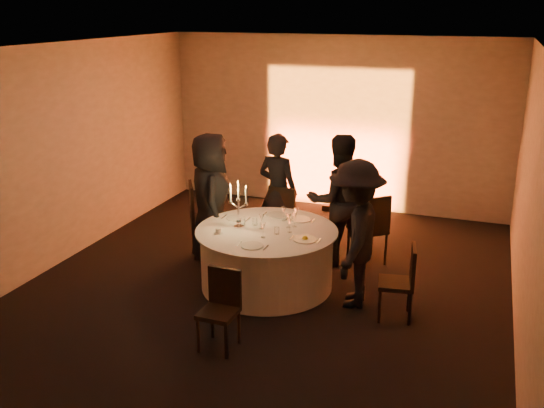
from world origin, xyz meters
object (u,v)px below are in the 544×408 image
(chair_left, at_px, (201,215))
(guest_back_right, at_px, (338,200))
(guest_left, at_px, (211,198))
(coffee_cup, at_px, (218,231))
(candelabra, at_px, (238,211))
(banquet_table, at_px, (267,258))
(guest_back_left, at_px, (278,192))
(guest_right, at_px, (355,234))
(chair_right, at_px, (403,278))
(chair_back_left, at_px, (285,213))
(chair_back_right, at_px, (371,226))
(chair_front, at_px, (221,304))

(chair_left, xyz_separation_m, guest_back_right, (1.91, 0.40, 0.31))
(guest_left, height_order, coffee_cup, guest_left)
(chair_left, height_order, candelabra, candelabra)
(banquet_table, xyz_separation_m, guest_back_left, (-0.30, 1.29, 0.48))
(guest_right, bearing_deg, chair_right, 68.83)
(banquet_table, height_order, chair_left, chair_left)
(guest_left, height_order, guest_back_left, guest_left)
(chair_back_left, bearing_deg, candelabra, 90.09)
(chair_back_right, xyz_separation_m, coffee_cup, (-1.63, -1.45, 0.23))
(chair_left, distance_m, coffee_cup, 1.23)
(banquet_table, bearing_deg, guest_left, 152.27)
(chair_right, bearing_deg, coffee_cup, -98.37)
(banquet_table, bearing_deg, guest_back_right, 58.08)
(chair_back_right, height_order, chair_front, chair_back_right)
(candelabra, bearing_deg, coffee_cup, -117.92)
(chair_back_left, bearing_deg, chair_front, 102.39)
(guest_back_left, xyz_separation_m, guest_back_right, (0.96, -0.24, 0.05))
(chair_left, xyz_separation_m, coffee_cup, (0.73, -0.97, 0.19))
(chair_left, relative_size, chair_back_left, 1.11)
(guest_back_right, bearing_deg, chair_left, -19.98)
(chair_back_left, relative_size, guest_back_right, 0.53)
(candelabra, bearing_deg, chair_right, -6.40)
(banquet_table, distance_m, chair_back_left, 1.33)
(guest_right, bearing_deg, chair_back_left, -140.71)
(chair_left, xyz_separation_m, chair_back_left, (1.06, 0.65, -0.06))
(guest_back_left, bearing_deg, chair_right, 155.91)
(chair_left, height_order, chair_front, chair_left)
(banquet_table, relative_size, chair_back_left, 1.86)
(guest_left, bearing_deg, coffee_cup, -177.21)
(chair_right, distance_m, candelabra, 2.19)
(chair_back_right, height_order, chair_right, chair_back_right)
(chair_right, xyz_separation_m, chair_front, (-1.71, -1.24, -0.02))
(chair_back_right, distance_m, candelabra, 1.93)
(chair_front, distance_m, guest_left, 2.36)
(coffee_cup, bearing_deg, guest_back_left, 82.38)
(chair_right, relative_size, guest_back_right, 0.49)
(banquet_table, bearing_deg, chair_back_left, 98.39)
(guest_left, distance_m, guest_back_left, 1.05)
(chair_back_left, relative_size, guest_left, 0.53)
(chair_back_left, bearing_deg, chair_left, 39.04)
(chair_back_right, distance_m, guest_left, 2.25)
(guest_back_left, bearing_deg, coffee_cup, 95.54)
(chair_left, distance_m, chair_back_right, 2.41)
(guest_left, relative_size, guest_right, 1.02)
(banquet_table, relative_size, chair_back_right, 1.78)
(chair_right, xyz_separation_m, candelabra, (-2.12, 0.24, 0.49))
(guest_left, bearing_deg, guest_back_left, -71.61)
(guest_back_right, bearing_deg, guest_right, 81.29)
(chair_right, bearing_deg, chair_back_left, -138.57)
(guest_left, bearing_deg, chair_front, 179.95)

